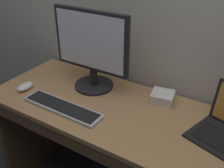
{
  "coord_description": "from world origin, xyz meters",
  "views": [
    {
      "loc": [
        0.48,
        -1.01,
        1.6
      ],
      "look_at": [
        -0.14,
        0.0,
        0.92
      ],
      "focal_mm": 42.47,
      "sensor_mm": 36.0,
      "label": 1
    }
  ],
  "objects_px": {
    "wired_keyboard": "(62,107)",
    "external_drive_box": "(162,97)",
    "external_monitor": "(91,49)",
    "computer_mouse": "(25,87)"
  },
  "relations": [
    {
      "from": "wired_keyboard",
      "to": "external_drive_box",
      "type": "xyz_separation_m",
      "value": [
        0.43,
        0.35,
        0.02
      ]
    },
    {
      "from": "external_drive_box",
      "to": "wired_keyboard",
      "type": "bearing_deg",
      "value": -140.83
    },
    {
      "from": "external_monitor",
      "to": "external_drive_box",
      "type": "relative_size",
      "value": 3.94
    },
    {
      "from": "wired_keyboard",
      "to": "external_monitor",
      "type": "bearing_deg",
      "value": 88.8
    },
    {
      "from": "computer_mouse",
      "to": "external_drive_box",
      "type": "height_order",
      "value": "external_drive_box"
    },
    {
      "from": "wired_keyboard",
      "to": "external_drive_box",
      "type": "relative_size",
      "value": 3.91
    },
    {
      "from": "computer_mouse",
      "to": "external_monitor",
      "type": "bearing_deg",
      "value": 34.38
    },
    {
      "from": "external_monitor",
      "to": "external_drive_box",
      "type": "distance_m",
      "value": 0.48
    },
    {
      "from": "wired_keyboard",
      "to": "computer_mouse",
      "type": "bearing_deg",
      "value": 173.1
    },
    {
      "from": "external_monitor",
      "to": "computer_mouse",
      "type": "bearing_deg",
      "value": -144.48
    }
  ]
}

